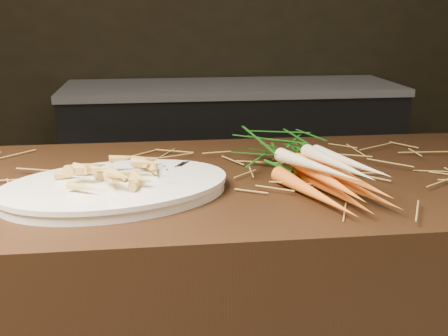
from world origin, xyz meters
name	(u,v)px	position (x,y,z in m)	size (l,w,h in m)	color
back_counter	(231,158)	(0.30, 2.18, 0.42)	(1.82, 0.62, 0.84)	black
straw_bedding	(214,173)	(0.00, 0.30, 0.91)	(1.40, 0.60, 0.02)	olive
root_veg_bunch	(300,159)	(0.18, 0.26, 0.95)	(0.27, 0.51, 0.09)	orange
serving_platter	(116,190)	(-0.21, 0.20, 0.91)	(0.45, 0.30, 0.02)	white
roasted_veg_heap	(115,172)	(-0.21, 0.20, 0.95)	(0.22, 0.16, 0.05)	gold
serving_fork	(195,177)	(-0.05, 0.23, 0.93)	(0.01, 0.17, 0.00)	silver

